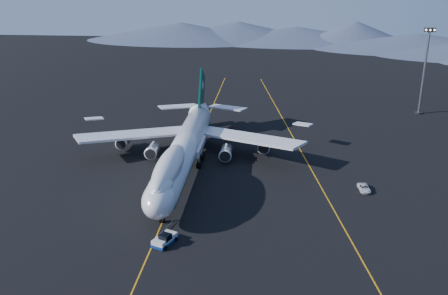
# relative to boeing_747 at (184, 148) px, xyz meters

# --- Properties ---
(ground) EXTENTS (500.00, 500.00, 0.00)m
(ground) POSITION_rel_boeing_747_xyz_m (-0.00, -0.03, -5.81)
(ground) COLOR black
(ground) RESTS_ON ground
(taxiway_line_main) EXTENTS (0.25, 220.00, 0.01)m
(taxiway_line_main) POSITION_rel_boeing_747_xyz_m (-0.00, -0.03, -5.80)
(taxiway_line_main) COLOR orange
(taxiway_line_main) RESTS_ON ground
(taxiway_line_side) EXTENTS (28.08, 198.09, 0.01)m
(taxiway_line_side) POSITION_rel_boeing_747_xyz_m (30.00, 9.97, -5.80)
(taxiway_line_side) COLOR orange
(taxiway_line_side) RESTS_ON ground
(boeing_747) EXTENTS (59.62, 72.43, 19.37)m
(boeing_747) POSITION_rel_boeing_747_xyz_m (0.00, 0.00, 0.00)
(boeing_747) COLOR silver
(boeing_747) RESTS_ON ground
(pushback_tug) EXTENTS (4.35, 5.70, 2.22)m
(pushback_tug) POSITION_rel_boeing_747_xyz_m (2.09, -34.29, -5.11)
(pushback_tug) COLOR silver
(pushback_tug) RESTS_ON ground
(service_van) EXTENTS (2.55, 5.02, 1.36)m
(service_van) POSITION_rel_boeing_747_xyz_m (41.67, -7.95, -5.13)
(service_van) COLOR silver
(service_van) RESTS_ON ground
(floodlight_mast) EXTENTS (3.54, 2.65, 28.63)m
(floodlight_mast) POSITION_rel_boeing_747_xyz_m (71.06, 57.94, 8.69)
(floodlight_mast) COLOR black
(floodlight_mast) RESTS_ON ground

